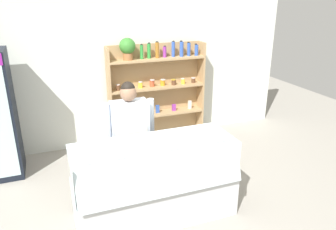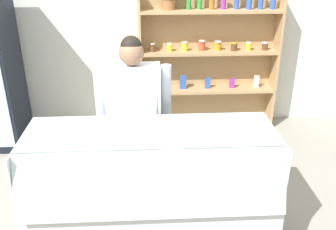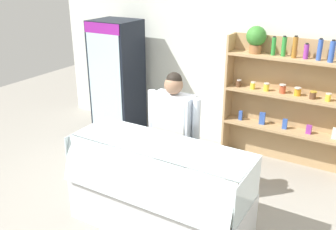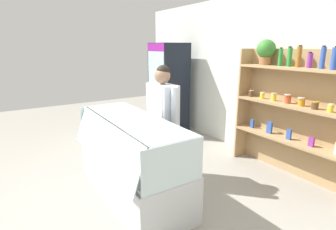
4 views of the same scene
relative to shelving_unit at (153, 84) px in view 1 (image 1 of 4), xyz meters
The scene contains 5 objects.
ground_plane 2.44m from the shelving_unit, 109.19° to the right, with size 12.00×12.00×0.00m, color gray.
back_wall 0.80m from the shelving_unit, 161.39° to the left, with size 6.80×0.10×2.70m, color silver.
shelving_unit is the anchor object (origin of this frame).
deli_display_case 2.41m from the shelving_unit, 108.46° to the right, with size 1.94×0.79×1.01m.
shop_clerk 1.83m from the shelving_unit, 118.24° to the right, with size 0.67×0.25×1.62m.
Camera 1 is at (-1.08, -3.38, 2.65)m, focal length 35.00 mm.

